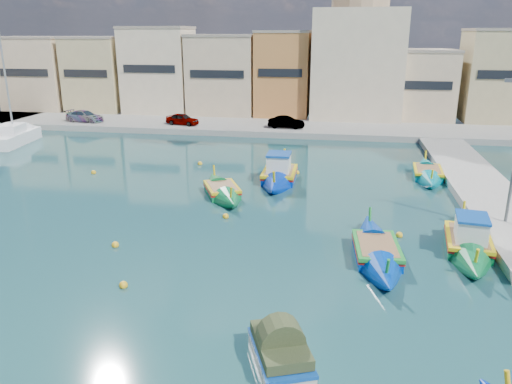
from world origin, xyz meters
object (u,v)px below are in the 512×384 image
(luzzu_green, at_px, (222,191))
(luzzu_blue_south, at_px, (376,252))
(luzzu_turquoise_cabin, at_px, (468,242))
(luzzu_blue_cabin, at_px, (279,175))
(luzzu_cyan_mid, at_px, (428,174))
(church_block, at_px, (358,48))
(tender_near, at_px, (280,353))
(yacht_north, at_px, (23,135))

(luzzu_green, xyz_separation_m, luzzu_blue_south, (9.36, -7.93, 0.01))
(luzzu_turquoise_cabin, distance_m, luzzu_green, 15.12)
(luzzu_blue_cabin, height_order, luzzu_cyan_mid, luzzu_blue_cabin)
(luzzu_cyan_mid, xyz_separation_m, luzzu_blue_south, (-4.45, -14.61, 0.01))
(church_block, height_order, luzzu_cyan_mid, church_block)
(luzzu_turquoise_cabin, height_order, tender_near, luzzu_turquoise_cabin)
(luzzu_green, xyz_separation_m, tender_near, (5.90, -16.61, 0.20))
(luzzu_green, relative_size, luzzu_blue_south, 0.86)
(luzzu_green, bearing_deg, luzzu_cyan_mid, 25.82)
(luzzu_turquoise_cabin, height_order, luzzu_cyan_mid, luzzu_turquoise_cabin)
(luzzu_blue_cabin, height_order, luzzu_green, luzzu_blue_cabin)
(luzzu_blue_cabin, bearing_deg, luzzu_green, -129.02)
(luzzu_blue_cabin, xyz_separation_m, luzzu_blue_south, (6.12, -11.93, -0.13))
(luzzu_blue_cabin, xyz_separation_m, tender_near, (2.66, -20.61, 0.05))
(luzzu_turquoise_cabin, distance_m, luzzu_cyan_mid, 12.87)
(luzzu_turquoise_cabin, xyz_separation_m, yacht_north, (-37.30, 19.98, 0.15))
(church_block, height_order, luzzu_green, church_block)
(yacht_north, bearing_deg, luzzu_green, -30.41)
(church_block, bearing_deg, luzzu_blue_south, -89.18)
(church_block, height_order, luzzu_turquoise_cabin, church_block)
(church_block, height_order, tender_near, church_block)
(tender_near, bearing_deg, church_block, 86.49)
(tender_near, xyz_separation_m, yacht_north, (-29.40, 30.40, 0.05))
(luzzu_turquoise_cabin, bearing_deg, church_block, 97.71)
(church_block, height_order, luzzu_blue_cabin, church_block)
(church_block, bearing_deg, luzzu_cyan_mid, -78.25)
(luzzu_cyan_mid, height_order, luzzu_blue_south, luzzu_blue_south)
(luzzu_cyan_mid, height_order, tender_near, luzzu_cyan_mid)
(luzzu_blue_cabin, bearing_deg, luzzu_turquoise_cabin, -43.96)
(church_block, relative_size, yacht_north, 1.52)
(tender_near, bearing_deg, luzzu_turquoise_cabin, 52.84)
(luzzu_blue_cabin, distance_m, luzzu_green, 5.14)
(luzzu_blue_cabin, relative_size, luzzu_green, 1.22)
(tender_near, bearing_deg, luzzu_green, 109.56)
(church_block, relative_size, luzzu_cyan_mid, 2.36)
(luzzu_turquoise_cabin, bearing_deg, luzzu_blue_cabin, 136.04)
(luzzu_cyan_mid, distance_m, luzzu_blue_south, 15.27)
(yacht_north, bearing_deg, luzzu_turquoise_cabin, -28.18)
(tender_near, bearing_deg, yacht_north, 134.04)
(church_block, bearing_deg, yacht_north, -152.34)
(luzzu_blue_south, bearing_deg, luzzu_cyan_mid, 73.07)
(yacht_north, bearing_deg, church_block, 27.66)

